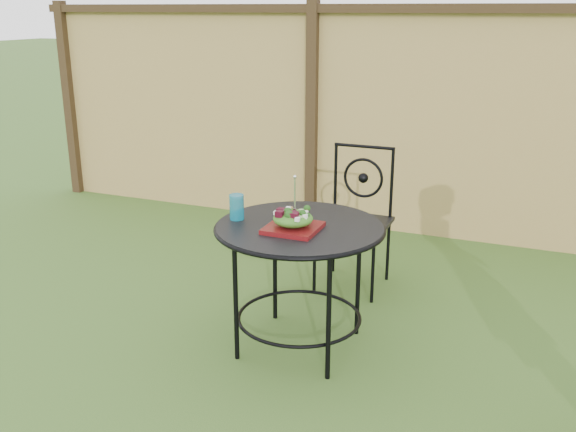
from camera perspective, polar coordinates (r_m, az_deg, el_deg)
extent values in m
plane|color=#274B18|center=(3.57, 9.74, -13.20)|extent=(60.00, 60.00, 0.00)
cube|color=tan|center=(5.32, 15.70, 7.24)|extent=(8.00, 0.05, 1.80)
cube|color=black|center=(5.18, 16.52, 17.28)|extent=(8.00, 0.07, 0.07)
cube|color=black|center=(6.90, -18.86, 9.71)|extent=(0.09, 0.09, 1.90)
cube|color=black|center=(5.56, 2.15, 8.87)|extent=(0.09, 0.09, 1.90)
cylinder|color=black|center=(3.44, 1.05, -0.97)|extent=(0.90, 0.90, 0.02)
torus|color=black|center=(3.44, 1.05, -1.06)|extent=(0.92, 0.92, 0.02)
torus|color=black|center=(3.65, 1.00, -8.94)|extent=(0.70, 0.70, 0.02)
cylinder|color=black|center=(3.72, 6.27, -5.52)|extent=(0.03, 0.03, 0.71)
cylinder|color=black|center=(3.89, -1.17, -4.38)|extent=(0.03, 0.03, 0.71)
cylinder|color=black|center=(3.45, -4.67, -7.42)|extent=(0.03, 0.03, 0.71)
cylinder|color=black|center=(3.27, 3.64, -8.94)|extent=(0.03, 0.03, 0.71)
cube|color=black|center=(4.32, 5.81, -0.73)|extent=(0.46, 0.46, 0.03)
cylinder|color=black|center=(4.39, 6.81, 6.16)|extent=(0.42, 0.02, 0.02)
torus|color=black|center=(4.44, 6.71, 3.38)|extent=(0.28, 0.02, 0.28)
cylinder|color=black|center=(4.28, 2.37, -4.13)|extent=(0.02, 0.02, 0.44)
cylinder|color=black|center=(4.18, 7.54, -4.89)|extent=(0.02, 0.02, 0.44)
cylinder|color=black|center=(4.64, 4.07, -2.40)|extent=(0.02, 0.02, 0.44)
cylinder|color=black|center=(4.54, 8.87, -3.05)|extent=(0.02, 0.02, 0.44)
cylinder|color=black|center=(4.50, 4.25, 3.39)|extent=(0.02, 0.02, 0.50)
cylinder|color=black|center=(4.40, 9.20, 2.85)|extent=(0.02, 0.02, 0.50)
cube|color=#44090A|center=(3.35, 0.44, -1.07)|extent=(0.27, 0.27, 0.02)
ellipsoid|color=#235614|center=(3.34, 0.45, -0.23)|extent=(0.21, 0.21, 0.08)
cylinder|color=silver|center=(3.30, 0.61, 1.90)|extent=(0.01, 0.01, 0.18)
cylinder|color=#0B6F8A|center=(3.52, -4.58, 0.80)|extent=(0.08, 0.08, 0.14)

